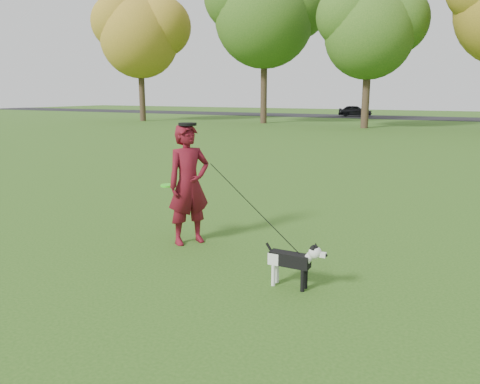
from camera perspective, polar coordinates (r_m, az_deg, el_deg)
The scene contains 7 objects.
ground at distance 6.91m, azimuth -1.45°, elevation -7.36°, with size 120.00×120.00×0.00m, color #285116.
road at distance 45.85m, azimuth 24.01°, elevation 8.16°, with size 120.00×7.00×0.02m, color black.
man at distance 7.15m, azimuth -6.26°, elevation 0.92°, with size 0.67×0.44×1.85m, color #5A0C1E.
dog at distance 5.63m, azimuth 6.66°, elevation -8.13°, with size 0.78×0.16×0.59m.
car_left at distance 47.13m, azimuth 13.86°, elevation 9.59°, with size 1.27×3.15×1.07m, color black.
man_held_items at distance 6.14m, azimuth 1.45°, elevation -1.66°, with size 2.65×1.00×1.46m.
tree_row at distance 32.49m, azimuth 20.59°, elevation 20.37°, with size 51.74×8.86×12.01m.
Camera 1 is at (3.19, -5.68, 2.29)m, focal length 35.00 mm.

